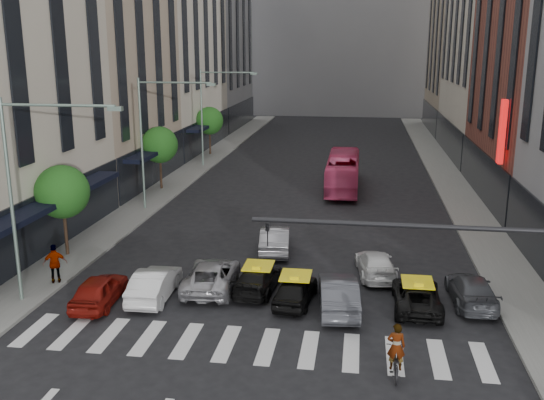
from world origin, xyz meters
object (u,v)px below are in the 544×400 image
at_px(streetlamp_mid, 154,126).
at_px(taxi_center, 296,290).
at_px(car_white_front, 155,284).
at_px(bus, 343,172).
at_px(car_red, 99,290).
at_px(taxi_left, 259,278).
at_px(streetlamp_far, 211,105).
at_px(streetlamp_near, 29,175).
at_px(motorcycle, 395,363).
at_px(pedestrian_far, 55,264).

distance_m(streetlamp_mid, taxi_center, 18.96).
xyz_separation_m(car_white_front, bus, (7.75, 22.99, 0.74)).
distance_m(car_red, taxi_left, 7.21).
bearing_deg(taxi_center, car_white_front, 9.91).
xyz_separation_m(taxi_left, taxi_center, (1.88, -1.15, 0.03)).
distance_m(streetlamp_far, bus, 15.42).
bearing_deg(streetlamp_mid, streetlamp_near, -90.00).
xyz_separation_m(streetlamp_far, bus, (12.60, -7.70, -4.46)).
relative_size(car_white_front, bus, 0.41).
relative_size(car_red, car_white_front, 0.94).
height_order(taxi_left, motorcycle, taxi_left).
bearing_deg(taxi_center, streetlamp_mid, -45.28).
xyz_separation_m(streetlamp_mid, taxi_center, (11.27, -14.31, -5.26)).
height_order(streetlamp_mid, car_white_front, streetlamp_mid).
height_order(taxi_center, pedestrian_far, pedestrian_far).
bearing_deg(pedestrian_far, streetlamp_mid, -116.49).
relative_size(streetlamp_far, taxi_left, 2.12).
relative_size(streetlamp_far, pedestrian_far, 4.71).
bearing_deg(car_red, car_white_front, -157.74).
height_order(streetlamp_mid, taxi_left, streetlamp_mid).
relative_size(motorcycle, pedestrian_far, 0.95).
bearing_deg(bus, streetlamp_mid, 33.26).
height_order(streetlamp_mid, bus, streetlamp_mid).
height_order(car_white_front, taxi_center, car_white_front).
relative_size(streetlamp_far, bus, 0.87).
bearing_deg(car_red, streetlamp_mid, -83.12).
relative_size(streetlamp_near, car_white_front, 2.10).
relative_size(streetlamp_mid, car_white_front, 2.10).
relative_size(taxi_center, bus, 0.37).
xyz_separation_m(car_red, motorcycle, (12.74, -4.22, -0.21)).
distance_m(taxi_left, motorcycle, 9.05).
bearing_deg(car_red, streetlamp_near, 3.49).
height_order(streetlamp_mid, motorcycle, streetlamp_mid).
bearing_deg(taxi_center, streetlamp_near, 15.04).
distance_m(streetlamp_mid, bus, 15.73).
bearing_deg(taxi_center, taxi_left, -24.96).
relative_size(streetlamp_near, streetlamp_mid, 1.00).
xyz_separation_m(taxi_center, bus, (1.33, 22.61, 0.80)).
height_order(streetlamp_far, motorcycle, streetlamp_far).
height_order(streetlamp_near, car_white_front, streetlamp_near).
xyz_separation_m(streetlamp_near, taxi_left, (9.39, 2.84, -5.29)).
xyz_separation_m(streetlamp_far, taxi_center, (11.27, -30.31, -5.26)).
height_order(streetlamp_mid, pedestrian_far, streetlamp_mid).
height_order(taxi_center, bus, bus).
relative_size(car_white_front, motorcycle, 2.35).
height_order(car_red, motorcycle, car_red).
distance_m(taxi_center, motorcycle, 6.98).
bearing_deg(streetlamp_far, streetlamp_mid, -90.00).
height_order(streetlamp_far, taxi_center, streetlamp_far).
distance_m(streetlamp_mid, motorcycle, 25.76).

